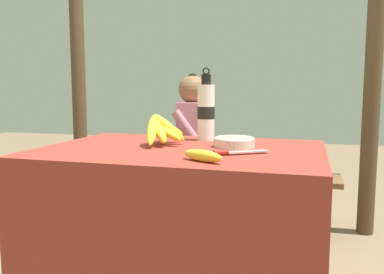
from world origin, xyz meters
The scene contains 11 objects.
market_counter centered at (0.00, 0.00, 0.38)m, with size 1.14×0.81×0.76m.
banana_bunch_ripe centered at (-0.11, 0.06, 0.83)m, with size 0.18×0.29×0.15m.
serving_bowl centered at (0.21, 0.08, 0.78)m, with size 0.17×0.17×0.04m.
water_bottle centered at (0.04, 0.26, 0.90)m, with size 0.08×0.08×0.34m.
loose_banana_front centered at (0.16, -0.28, 0.78)m, with size 0.17×0.11×0.04m.
knife centered at (0.24, -0.12, 0.77)m, with size 0.19×0.14×0.02m.
wooden_bench centered at (-0.21, 1.18, 0.36)m, with size 1.86×0.32×0.42m.
seated_vendor centered at (-0.33, 1.14, 0.64)m, with size 0.45×0.42×1.10m.
banana_bunch_green centered at (0.34, 1.18, 0.47)m, with size 0.16×0.26×0.11m.
support_post_near centered at (-1.32, 1.37, 1.21)m, with size 0.11×0.11×2.42m.
support_post_far centered at (0.90, 1.37, 1.21)m, with size 0.11×0.11×2.42m.
Camera 1 is at (0.50, -1.58, 1.01)m, focal length 38.00 mm.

